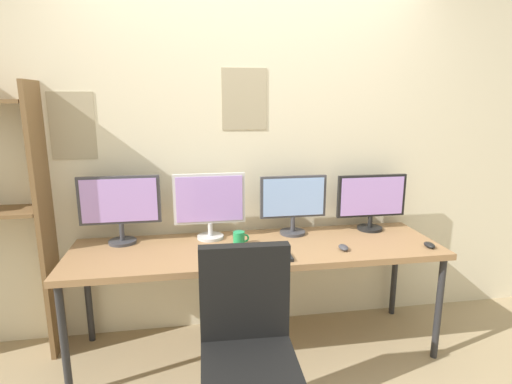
% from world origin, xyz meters
% --- Properties ---
extents(wall_back, '(4.78, 0.11, 2.60)m').
position_xyz_m(wall_back, '(-0.00, 1.02, 1.30)').
color(wall_back, beige).
rests_on(wall_back, ground_plane).
extents(desk, '(2.38, 0.68, 0.74)m').
position_xyz_m(desk, '(0.00, 0.60, 0.69)').
color(desk, '#936D47').
rests_on(desk, ground_plane).
extents(office_chair, '(0.52, 0.52, 0.99)m').
position_xyz_m(office_chair, '(-0.18, -0.17, 0.40)').
color(office_chair, '#2D2D33').
rests_on(office_chair, ground_plane).
extents(monitor_far_left, '(0.52, 0.18, 0.45)m').
position_xyz_m(monitor_far_left, '(-0.87, 0.81, 1.00)').
color(monitor_far_left, '#38383D').
rests_on(monitor_far_left, desk).
extents(monitor_center_left, '(0.48, 0.18, 0.45)m').
position_xyz_m(monitor_center_left, '(-0.29, 0.81, 0.99)').
color(monitor_center_left, silver).
rests_on(monitor_center_left, desk).
extents(monitor_center_right, '(0.47, 0.18, 0.42)m').
position_xyz_m(monitor_center_right, '(0.29, 0.81, 0.98)').
color(monitor_center_right, '#38383D').
rests_on(monitor_center_right, desk).
extents(monitor_far_right, '(0.51, 0.18, 0.41)m').
position_xyz_m(monitor_far_right, '(0.87, 0.81, 0.96)').
color(monitor_far_right, black).
rests_on(monitor_far_right, desk).
extents(keyboard_main, '(0.34, 0.13, 0.02)m').
position_xyz_m(keyboard_main, '(0.00, 0.37, 0.75)').
color(keyboard_main, black).
rests_on(keyboard_main, desk).
extents(mouse_left_side, '(0.06, 0.10, 0.03)m').
position_xyz_m(mouse_left_side, '(0.53, 0.45, 0.76)').
color(mouse_left_side, '#38383D').
rests_on(mouse_left_side, desk).
extents(mouse_right_side, '(0.06, 0.10, 0.03)m').
position_xyz_m(mouse_right_side, '(1.09, 0.40, 0.76)').
color(mouse_right_side, black).
rests_on(mouse_right_side, desk).
extents(coffee_mug, '(0.11, 0.08, 0.09)m').
position_xyz_m(coffee_mug, '(-0.11, 0.65, 0.79)').
color(coffee_mug, '#1E8C4C').
rests_on(coffee_mug, desk).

